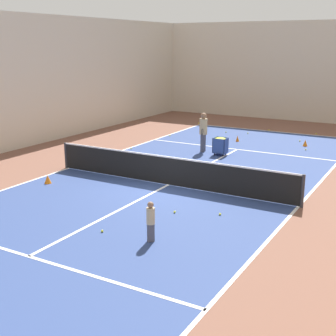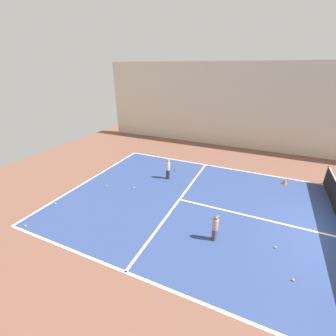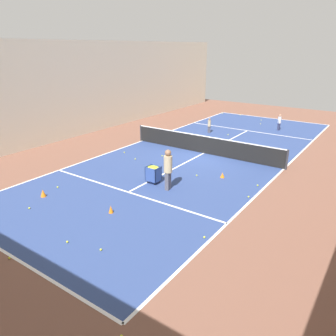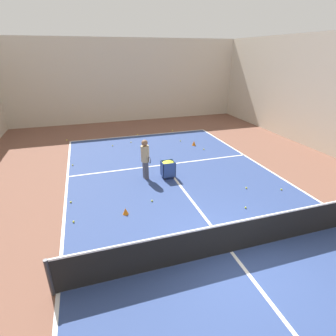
# 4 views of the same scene
# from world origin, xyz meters

# --- Properties ---
(ground_plane) EXTENTS (37.10, 37.10, 0.00)m
(ground_plane) POSITION_xyz_m (0.00, 0.00, 0.00)
(ground_plane) COLOR brown
(court_playing_area) EXTENTS (9.26, 24.17, 0.00)m
(court_playing_area) POSITION_xyz_m (0.00, 0.00, 0.00)
(court_playing_area) COLOR navy
(court_playing_area) RESTS_ON ground
(line_baseline_far) EXTENTS (9.26, 0.10, 0.00)m
(line_baseline_far) POSITION_xyz_m (0.00, 12.08, 0.01)
(line_baseline_far) COLOR white
(line_baseline_far) RESTS_ON ground
(line_sideline_left) EXTENTS (0.10, 24.17, 0.00)m
(line_sideline_left) POSITION_xyz_m (-4.63, 0.00, 0.01)
(line_sideline_left) COLOR white
(line_sideline_left) RESTS_ON ground
(line_sideline_right) EXTENTS (0.10, 24.17, 0.00)m
(line_sideline_right) POSITION_xyz_m (4.63, 0.00, 0.01)
(line_sideline_right) COLOR white
(line_sideline_right) RESTS_ON ground
(line_service_near) EXTENTS (9.26, 0.10, 0.00)m
(line_service_near) POSITION_xyz_m (0.00, -6.65, 0.01)
(line_service_near) COLOR white
(line_service_near) RESTS_ON ground
(line_service_far) EXTENTS (9.26, 0.10, 0.00)m
(line_service_far) POSITION_xyz_m (0.00, 6.65, 0.01)
(line_service_far) COLOR white
(line_service_far) RESTS_ON ground
(line_centre_service) EXTENTS (0.10, 13.29, 0.00)m
(line_centre_service) POSITION_xyz_m (0.00, 0.00, 0.01)
(line_centre_service) COLOR white
(line_centre_service) RESTS_ON ground
(hall_enclosure_far) EXTENTS (18.20, 0.15, 6.27)m
(hall_enclosure_far) POSITION_xyz_m (0.00, 16.63, 3.13)
(hall_enclosure_far) COLOR beige
(hall_enclosure_far) RESTS_ON ground
(tennis_net) EXTENTS (9.56, 0.10, 1.05)m
(tennis_net) POSITION_xyz_m (0.00, 0.00, 0.54)
(tennis_net) COLOR #2D2D33
(tennis_net) RESTS_ON ground
(coach_at_net) EXTENTS (0.42, 0.70, 1.82)m
(coach_at_net) POSITION_xyz_m (-1.23, 5.43, 1.04)
(coach_at_net) COLOR #4C4C56
(coach_at_net) RESTS_ON ground
(child_midcourt) EXTENTS (0.30, 0.30, 1.07)m
(child_midcourt) POSITION_xyz_m (2.05, -4.46, 0.61)
(child_midcourt) COLOR #4C4C56
(child_midcourt) RESTS_ON ground
(ball_cart) EXTENTS (0.58, 0.50, 0.81)m
(ball_cart) POSITION_xyz_m (-0.25, 5.19, 0.56)
(ball_cart) COLOR #2D478C
(ball_cart) RESTS_ON ground
(training_cone_0) EXTENTS (0.23, 0.23, 0.31)m
(training_cone_0) POSITION_xyz_m (2.61, 8.99, 0.16)
(training_cone_0) COLOR orange
(training_cone_0) RESTS_ON ground
(training_cone_1) EXTENTS (0.21, 0.21, 0.24)m
(training_cone_1) POSITION_xyz_m (-2.57, 2.82, 0.13)
(training_cone_1) COLOR orange
(training_cone_1) RESTS_ON ground
(training_cone_2) EXTENTS (0.18, 0.18, 0.30)m
(training_cone_2) POSITION_xyz_m (-0.70, 8.41, 0.15)
(training_cone_2) COLOR orange
(training_cone_2) RESTS_ON ground
(training_cone_3) EXTENTS (0.25, 0.25, 0.30)m
(training_cone_3) POSITION_xyz_m (-3.86, -1.96, 0.16)
(training_cone_3) COLOR orange
(training_cone_3) RESTS_ON ground
(tennis_ball_0) EXTENTS (0.07, 0.07, 0.07)m
(tennis_ball_0) POSITION_xyz_m (1.67, 1.86, 0.04)
(tennis_ball_0) COLOR yellow
(tennis_ball_0) RESTS_ON ground
(tennis_ball_1) EXTENTS (0.07, 0.07, 0.07)m
(tennis_ball_1) POSITION_xyz_m (2.54, 3.18, 0.04)
(tennis_ball_1) COLOR yellow
(tennis_ball_1) RESTS_ON ground
(tennis_ball_2) EXTENTS (0.07, 0.07, 0.07)m
(tennis_ball_2) POSITION_xyz_m (-0.97, 10.67, 0.04)
(tennis_ball_2) COLOR yellow
(tennis_ball_2) RESTS_ON ground
(tennis_ball_3) EXTENTS (0.07, 0.07, 0.07)m
(tennis_ball_3) POSITION_xyz_m (3.85, 2.62, 0.04)
(tennis_ball_3) COLOR yellow
(tennis_ball_3) RESTS_ON ground
(tennis_ball_5) EXTENTS (0.07, 0.07, 0.07)m
(tennis_ball_5) POSITION_xyz_m (0.61, -4.61, 0.04)
(tennis_ball_5) COLOR yellow
(tennis_ball_5) RESTS_ON ground
(tennis_ball_6) EXTENTS (0.07, 0.07, 0.07)m
(tennis_ball_6) POSITION_xyz_m (2.10, 9.98, 0.04)
(tennis_ball_6) COLOR yellow
(tennis_ball_6) RESTS_ON ground
(tennis_ball_7) EXTENTS (0.07, 0.07, 0.07)m
(tennis_ball_7) POSITION_xyz_m (-4.85, 12.37, 0.04)
(tennis_ball_7) COLOR yellow
(tennis_ball_7) RESTS_ON ground
(tennis_ball_9) EXTENTS (0.07, 0.07, 0.07)m
(tennis_ball_9) POSITION_xyz_m (2.83, -1.87, 0.04)
(tennis_ball_9) COLOR yellow
(tennis_ball_9) RESTS_ON ground
(tennis_ball_10) EXTENTS (0.07, 0.07, 0.07)m
(tennis_ball_10) POSITION_xyz_m (-4.42, 7.94, 0.04)
(tennis_ball_10) COLOR yellow
(tennis_ball_10) RESTS_ON ground
(tennis_ball_11) EXTENTS (0.07, 0.07, 0.07)m
(tennis_ball_11) POSITION_xyz_m (-2.16, 10.36, 0.04)
(tennis_ball_11) COLOR yellow
(tennis_ball_11) RESTS_ON ground
(tennis_ball_13) EXTENTS (0.07, 0.07, 0.07)m
(tennis_ball_13) POSITION_xyz_m (-0.26, 12.19, 0.04)
(tennis_ball_13) COLOR yellow
(tennis_ball_13) RESTS_ON ground
(tennis_ball_14) EXTENTS (0.07, 0.07, 0.07)m
(tennis_ball_14) POSITION_xyz_m (2.86, 8.09, 0.04)
(tennis_ball_14) COLOR yellow
(tennis_ball_14) RESTS_ON ground
(tennis_ball_15) EXTENTS (0.07, 0.07, 0.07)m
(tennis_ball_15) POSITION_xyz_m (1.58, -2.37, 0.04)
(tennis_ball_15) COLOR yellow
(tennis_ball_15) RESTS_ON ground
(tennis_ball_16) EXTENTS (0.07, 0.07, 0.07)m
(tennis_ball_16) POSITION_xyz_m (-4.31, 2.84, 0.04)
(tennis_ball_16) COLOR yellow
(tennis_ball_16) RESTS_ON ground
(tennis_ball_18) EXTENTS (0.07, 0.07, 0.07)m
(tennis_ball_18) POSITION_xyz_m (-4.43, 4.20, 0.04)
(tennis_ball_18) COLOR yellow
(tennis_ball_18) RESTS_ON ground
(tennis_ball_19) EXTENTS (0.07, 0.07, 0.07)m
(tennis_ball_19) POSITION_xyz_m (-1.48, 3.36, 0.04)
(tennis_ball_19) COLOR yellow
(tennis_ball_19) RESTS_ON ground
(tennis_ball_20) EXTENTS (0.07, 0.07, 0.07)m
(tennis_ball_20) POSITION_xyz_m (2.37, 12.42, 0.04)
(tennis_ball_20) COLOR yellow
(tennis_ball_20) RESTS_ON ground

